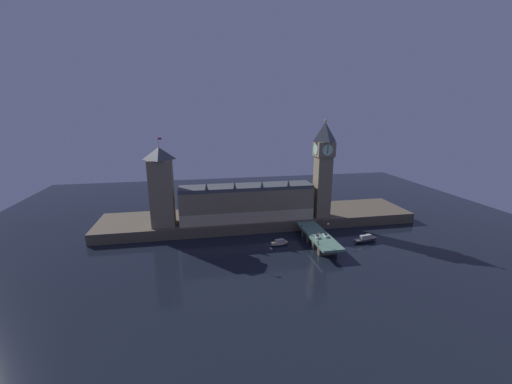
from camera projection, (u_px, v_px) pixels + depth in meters
name	position (u px, v px, depth m)	size (l,w,h in m)	color
ground_plane	(272.00, 244.00, 190.52)	(400.00, 400.00, 0.00)	black
embankment	(259.00, 218.00, 226.74)	(220.00, 42.00, 6.99)	brown
parliament_hall	(247.00, 202.00, 212.12)	(89.05, 18.63, 28.30)	#7F7056
clock_tower	(323.00, 167.00, 212.79)	(12.30, 12.41, 66.35)	#7F7056
victoria_tower	(162.00, 187.00, 197.96)	(14.67, 14.67, 56.28)	#7F7056
bridge	(318.00, 238.00, 189.69)	(12.65, 46.00, 6.54)	slate
car_northbound_trail	(317.00, 236.00, 184.00)	(1.84, 4.66, 1.53)	silver
car_southbound_lead	(326.00, 235.00, 185.56)	(1.99, 4.67, 1.58)	white
pedestrian_near_rail	(318.00, 242.00, 175.64)	(0.38, 0.38, 1.64)	black
pedestrian_mid_walk	(325.00, 230.00, 193.61)	(0.38, 0.38, 1.58)	black
pedestrian_far_rail	(302.00, 226.00, 201.09)	(0.38, 0.38, 1.62)	black
street_lamp_near	(319.00, 237.00, 172.91)	(1.34, 0.60, 7.35)	#2D3333
street_lamp_mid	(328.00, 227.00, 189.18)	(1.34, 0.60, 6.66)	#2D3333
boat_upstream	(280.00, 243.00, 189.72)	(12.06, 6.50, 3.40)	#B2A893
boat_downstream	(365.00, 239.00, 193.83)	(17.50, 6.90, 4.63)	#28282D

